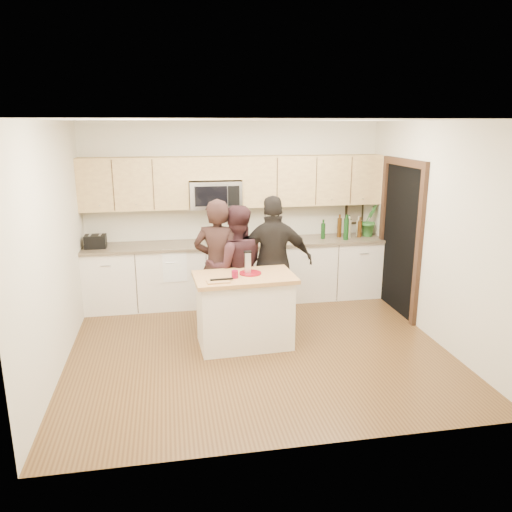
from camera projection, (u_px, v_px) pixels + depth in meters
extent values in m
plane|color=brown|center=(257.00, 347.00, 6.15)|extent=(4.50, 4.50, 0.00)
cube|color=beige|center=(234.00, 211.00, 7.70)|extent=(4.50, 0.02, 2.70)
cube|color=beige|center=(303.00, 297.00, 3.90)|extent=(4.50, 0.02, 2.70)
cube|color=beige|center=(54.00, 248.00, 5.42)|extent=(0.02, 4.00, 2.70)
cube|color=beige|center=(436.00, 233.00, 6.18)|extent=(0.02, 4.00, 2.70)
cube|color=white|center=(258.00, 120.00, 5.45)|extent=(4.50, 4.00, 0.02)
cube|color=silver|center=(238.00, 273.00, 7.64)|extent=(4.50, 0.62, 0.90)
cube|color=#73644C|center=(237.00, 243.00, 7.51)|extent=(4.50, 0.66, 0.04)
cube|color=tan|center=(134.00, 184.00, 7.17)|extent=(1.55, 0.33, 0.75)
cube|color=tan|center=(311.00, 180.00, 7.62)|extent=(2.17, 0.33, 0.75)
cube|color=tan|center=(214.00, 168.00, 7.32)|extent=(0.78, 0.33, 0.33)
cube|color=silver|center=(215.00, 194.00, 7.38)|extent=(0.76, 0.40, 0.40)
cube|color=black|center=(211.00, 196.00, 7.17)|extent=(0.47, 0.01, 0.29)
cube|color=black|center=(234.00, 196.00, 7.23)|extent=(0.17, 0.01, 0.29)
cube|color=black|center=(400.00, 240.00, 7.11)|extent=(0.02, 1.05, 2.10)
cube|color=#311E13|center=(419.00, 250.00, 6.56)|extent=(0.06, 0.10, 2.10)
cube|color=#311E13|center=(382.00, 232.00, 7.66)|extent=(0.06, 0.10, 2.10)
cube|color=#311E13|center=(405.00, 162.00, 6.83)|extent=(0.06, 1.25, 0.10)
cube|color=black|center=(354.00, 212.00, 8.04)|extent=(0.30, 0.03, 0.38)
cube|color=tan|center=(355.00, 212.00, 8.02)|extent=(0.24, 0.00, 0.32)
cube|color=white|center=(175.00, 266.00, 7.11)|extent=(0.34, 0.01, 0.48)
cube|color=white|center=(174.00, 245.00, 7.33)|extent=(0.34, 0.60, 0.01)
cube|color=silver|center=(245.00, 312.00, 6.11)|extent=(1.14, 0.70, 0.85)
cube|color=#AA8146|center=(244.00, 277.00, 5.99)|extent=(1.23, 0.76, 0.05)
cylinder|color=maroon|center=(250.00, 273.00, 6.05)|extent=(0.27, 0.27, 0.02)
cube|color=silver|center=(248.00, 262.00, 6.02)|extent=(0.07, 0.06, 0.25)
cube|color=black|center=(248.00, 252.00, 5.98)|extent=(0.09, 0.06, 0.02)
cylinder|color=maroon|center=(235.00, 274.00, 5.87)|extent=(0.08, 0.08, 0.09)
cube|color=#AA8146|center=(218.00, 281.00, 5.72)|extent=(0.27, 0.17, 0.02)
cube|color=black|center=(222.00, 279.00, 5.75)|extent=(0.27, 0.05, 0.02)
cube|color=silver|center=(219.00, 280.00, 5.75)|extent=(0.22, 0.03, 0.01)
cube|color=black|center=(96.00, 241.00, 7.12)|extent=(0.30, 0.22, 0.19)
cube|color=silver|center=(90.00, 235.00, 7.08)|extent=(0.03, 0.16, 0.00)
cube|color=silver|center=(100.00, 235.00, 7.11)|extent=(0.03, 0.16, 0.00)
cylinder|color=black|center=(323.00, 229.00, 7.68)|extent=(0.07, 0.07, 0.30)
cylinder|color=#3A210A|center=(339.00, 226.00, 7.78)|extent=(0.07, 0.07, 0.36)
cylinder|color=tan|center=(349.00, 227.00, 7.71)|extent=(0.07, 0.07, 0.34)
cylinder|color=black|center=(349.00, 225.00, 7.88)|extent=(0.08, 0.08, 0.33)
cylinder|color=#3A210A|center=(360.00, 227.00, 7.78)|extent=(0.07, 0.07, 0.32)
cylinder|color=tan|center=(359.00, 226.00, 7.87)|extent=(0.09, 0.09, 0.31)
cylinder|color=black|center=(346.00, 227.00, 7.59)|extent=(0.08, 0.08, 0.39)
imported|color=#2D6528|center=(369.00, 220.00, 7.84)|extent=(0.35, 0.35, 0.50)
imported|color=black|center=(218.00, 266.00, 6.47)|extent=(0.74, 0.60, 1.75)
imported|color=black|center=(236.00, 268.00, 6.52)|extent=(0.82, 0.65, 1.66)
imported|color=black|center=(274.00, 262.00, 6.60)|extent=(1.06, 0.48, 1.77)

